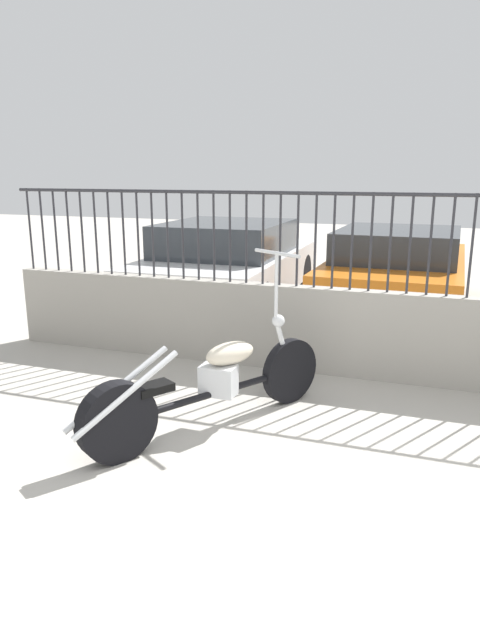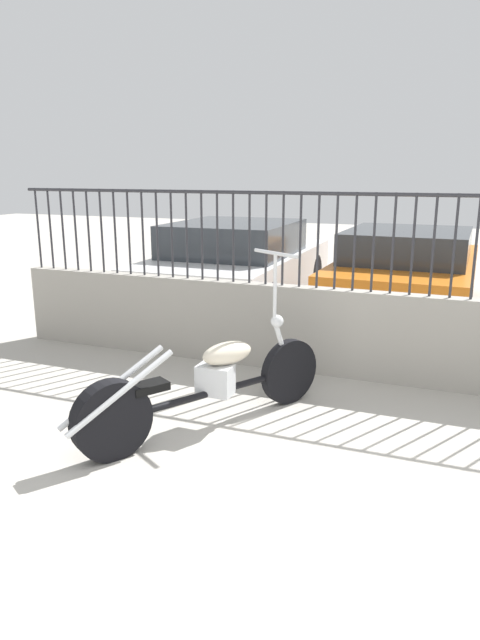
# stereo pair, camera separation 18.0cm
# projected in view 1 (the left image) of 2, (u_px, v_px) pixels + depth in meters

# --- Properties ---
(ground_plane) EXTENTS (40.00, 40.00, 0.00)m
(ground_plane) POSITION_uv_depth(u_px,v_px,m) (315.00, 585.00, 2.83)
(ground_plane) COLOR #ADA89E
(low_wall) EXTENTS (8.34, 0.18, 0.88)m
(low_wall) POSITION_uv_depth(u_px,v_px,m) (384.00, 336.00, 5.54)
(low_wall) COLOR #9E998E
(low_wall) RESTS_ON ground_plane
(fence_railing) EXTENTS (8.34, 0.04, 0.93)m
(fence_railing) POSITION_uv_depth(u_px,v_px,m) (391.00, 229.00, 5.28)
(fence_railing) COLOR #2D2D33
(fence_railing) RESTS_ON low_wall
(motorcycle_black) EXTENTS (1.33, 2.07, 1.36)m
(motorcycle_black) POSITION_uv_depth(u_px,v_px,m) (201.00, 388.00, 4.41)
(motorcycle_black) COLOR black
(motorcycle_black) RESTS_ON ground_plane
(car_white) EXTENTS (1.93, 4.16, 1.28)m
(car_white) POSITION_uv_depth(u_px,v_px,m) (229.00, 263.00, 8.59)
(car_white) COLOR black
(car_white) RESTS_ON ground_plane
(car_orange) EXTENTS (1.89, 4.02, 1.21)m
(car_orange) POSITION_uv_depth(u_px,v_px,m) (397.00, 269.00, 8.23)
(car_orange) COLOR black
(car_orange) RESTS_ON ground_plane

